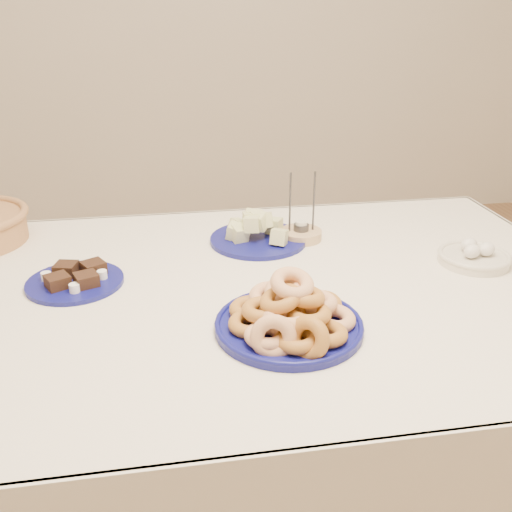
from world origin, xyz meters
The scene contains 6 objects.
dining_table centered at (0.00, 0.00, 0.64)m, with size 1.71×1.11×0.75m.
donut_platter centered at (0.04, -0.22, 0.79)m, with size 0.40×0.40×0.14m.
melon_plate centered at (0.06, 0.27, 0.78)m, with size 0.33×0.33×0.09m.
brownie_plate centered at (-0.42, 0.08, 0.76)m, with size 0.26×0.26×0.04m.
candle_holder centered at (0.18, 0.27, 0.77)m, with size 0.12×0.12×0.20m.
egg_bowl centered at (0.59, 0.03, 0.77)m, with size 0.24×0.24×0.06m.
Camera 1 is at (-0.19, -1.20, 1.37)m, focal length 40.00 mm.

